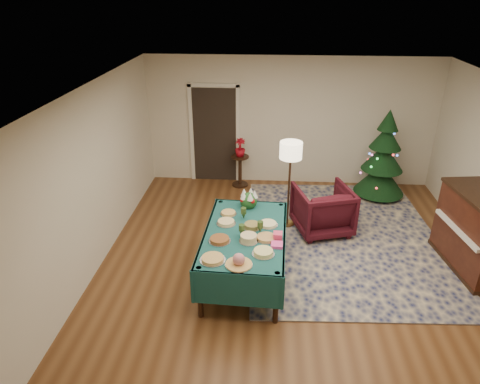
# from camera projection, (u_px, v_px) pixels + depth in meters

# --- Properties ---
(room_shell) EXTENTS (7.00, 7.00, 7.00)m
(room_shell) POSITION_uv_depth(u_px,v_px,m) (299.00, 196.00, 5.79)
(room_shell) COLOR #593319
(room_shell) RESTS_ON ground
(doorway) EXTENTS (1.08, 0.04, 2.16)m
(doorway) POSITION_uv_depth(u_px,v_px,m) (215.00, 132.00, 9.13)
(doorway) COLOR black
(doorway) RESTS_ON ground
(rug) EXTENTS (3.38, 4.33, 0.02)m
(rug) POSITION_uv_depth(u_px,v_px,m) (343.00, 237.00, 7.39)
(rug) COLOR #131B49
(rug) RESTS_ON ground
(buffet_table) EXTENTS (1.25, 2.04, 0.78)m
(buffet_table) POSITION_uv_depth(u_px,v_px,m) (245.00, 241.00, 6.12)
(buffet_table) COLOR black
(buffet_table) RESTS_ON ground
(platter_0) EXTENTS (0.33, 0.33, 0.05)m
(platter_0) POSITION_uv_depth(u_px,v_px,m) (213.00, 259.00, 5.42)
(platter_0) COLOR silver
(platter_0) RESTS_ON buffet_table
(platter_1) EXTENTS (0.35, 0.35, 0.17)m
(platter_1) POSITION_uv_depth(u_px,v_px,m) (239.00, 261.00, 5.31)
(platter_1) COLOR silver
(platter_1) RESTS_ON buffet_table
(platter_2) EXTENTS (0.30, 0.30, 0.06)m
(platter_2) POSITION_uv_depth(u_px,v_px,m) (263.00, 252.00, 5.54)
(platter_2) COLOR silver
(platter_2) RESTS_ON buffet_table
(platter_3) EXTENTS (0.31, 0.31, 0.05)m
(platter_3) POSITION_uv_depth(u_px,v_px,m) (220.00, 240.00, 5.83)
(platter_3) COLOR silver
(platter_3) RESTS_ON buffet_table
(platter_4) EXTENTS (0.27, 0.27, 0.11)m
(platter_4) POSITION_uv_depth(u_px,v_px,m) (249.00, 238.00, 5.81)
(platter_4) COLOR silver
(platter_4) RESTS_ON buffet_table
(platter_5) EXTENTS (0.30, 0.30, 0.04)m
(platter_5) POSITION_uv_depth(u_px,v_px,m) (266.00, 238.00, 5.88)
(platter_5) COLOR silver
(platter_5) RESTS_ON buffet_table
(platter_6) EXTENTS (0.28, 0.28, 0.05)m
(platter_6) POSITION_uv_depth(u_px,v_px,m) (226.00, 222.00, 6.25)
(platter_6) COLOR silver
(platter_6) RESTS_ON buffet_table
(platter_7) EXTENTS (0.25, 0.25, 0.07)m
(platter_7) POSITION_uv_depth(u_px,v_px,m) (252.00, 226.00, 6.14)
(platter_7) COLOR silver
(platter_7) RESTS_ON buffet_table
(platter_8) EXTENTS (0.29, 0.29, 0.04)m
(platter_8) POSITION_uv_depth(u_px,v_px,m) (268.00, 224.00, 6.22)
(platter_8) COLOR silver
(platter_8) RESTS_ON buffet_table
(platter_9) EXTENTS (0.25, 0.25, 0.04)m
(platter_9) POSITION_uv_depth(u_px,v_px,m) (228.00, 213.00, 6.52)
(platter_9) COLOR silver
(platter_9) RESTS_ON buffet_table
(goblet_0) EXTENTS (0.08, 0.08, 0.18)m
(goblet_0) POSITION_uv_depth(u_px,v_px,m) (244.00, 213.00, 6.36)
(goblet_0) COLOR #2D471E
(goblet_0) RESTS_ON buffet_table
(goblet_1) EXTENTS (0.08, 0.08, 0.18)m
(goblet_1) POSITION_uv_depth(u_px,v_px,m) (260.00, 227.00, 6.00)
(goblet_1) COLOR #2D471E
(goblet_1) RESTS_ON buffet_table
(goblet_2) EXTENTS (0.08, 0.08, 0.18)m
(goblet_2) POSITION_uv_depth(u_px,v_px,m) (242.00, 230.00, 5.92)
(goblet_2) COLOR #2D471E
(goblet_2) RESTS_ON buffet_table
(napkin_stack) EXTENTS (0.16, 0.16, 0.04)m
(napkin_stack) POSITION_uv_depth(u_px,v_px,m) (277.00, 245.00, 5.72)
(napkin_stack) COLOR #F1439F
(napkin_stack) RESTS_ON buffet_table
(gift_box) EXTENTS (0.13, 0.13, 0.10)m
(gift_box) POSITION_uv_depth(u_px,v_px,m) (278.00, 236.00, 5.86)
(gift_box) COLOR #EC416A
(gift_box) RESTS_ON buffet_table
(centerpiece) EXTENTS (0.28, 0.28, 0.32)m
(centerpiece) POSITION_uv_depth(u_px,v_px,m) (249.00, 199.00, 6.69)
(centerpiece) COLOR #1E4C1E
(centerpiece) RESTS_ON buffet_table
(armchair) EXTENTS (1.10, 1.06, 0.93)m
(armchair) POSITION_uv_depth(u_px,v_px,m) (323.00, 207.00, 7.40)
(armchair) COLOR #3D0D16
(armchair) RESTS_ON ground
(floor_lamp) EXTENTS (0.38, 0.38, 1.58)m
(floor_lamp) POSITION_uv_depth(u_px,v_px,m) (291.00, 156.00, 7.20)
(floor_lamp) COLOR #A57F3F
(floor_lamp) RESTS_ON ground
(side_table) EXTENTS (0.38, 0.38, 0.68)m
(side_table) POSITION_uv_depth(u_px,v_px,m) (240.00, 171.00, 9.18)
(side_table) COLOR black
(side_table) RESTS_ON ground
(potted_plant) EXTENTS (0.22, 0.39, 0.22)m
(potted_plant) POSITION_uv_depth(u_px,v_px,m) (240.00, 151.00, 8.98)
(potted_plant) COLOR #A00B19
(potted_plant) RESTS_ON side_table
(christmas_tree) EXTENTS (1.23, 1.23, 1.82)m
(christmas_tree) POSITION_uv_depth(u_px,v_px,m) (383.00, 159.00, 8.51)
(christmas_tree) COLOR black
(christmas_tree) RESTS_ON ground
(piano) EXTENTS (0.83, 1.48, 1.22)m
(piano) POSITION_uv_depth(u_px,v_px,m) (476.00, 234.00, 6.36)
(piano) COLOR black
(piano) RESTS_ON ground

